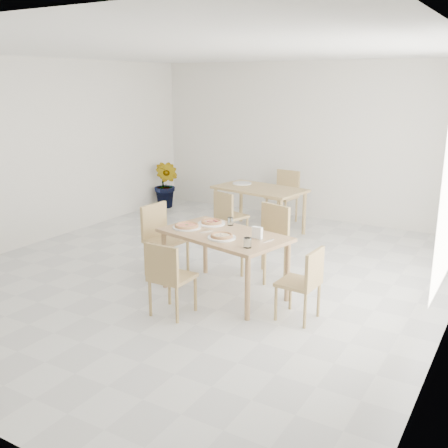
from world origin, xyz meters
The scene contains 21 objects.
main_table centered at (0.58, -0.44, 0.67)m, with size 1.62×1.14×0.75m.
chair_south centered at (0.38, -1.27, 0.48)m, with size 0.41×0.41×0.83m.
chair_north centered at (0.76, 0.39, 0.54)m, with size 0.57×0.57×0.93m.
chair_west centered at (-0.49, -0.24, 0.53)m, with size 0.49×0.49×0.92m.
chair_east centered at (1.67, -0.62, 0.46)m, with size 0.41×0.41×0.79m.
plate_margherita centered at (0.08, -0.47, 0.76)m, with size 0.34×0.34×0.02m, color white.
plate_mushroom centered at (0.66, -0.63, 0.76)m, with size 0.32×0.32×0.02m, color white.
plate_pepperoni centered at (0.24, -0.17, 0.76)m, with size 0.34×0.34×0.02m, color white.
pizza_margherita centered at (0.08, -0.47, 0.78)m, with size 0.33×0.33×0.03m.
pizza_mushroom centered at (0.66, -0.63, 0.78)m, with size 0.30×0.30×0.03m.
pizza_pepperoni centered at (0.24, -0.17, 0.78)m, with size 0.32×0.32×0.03m.
tumbler_a centered at (1.07, -0.78, 0.80)m, with size 0.08×0.08×0.11m, color white.
tumbler_b centered at (0.47, -0.10, 0.80)m, with size 0.07×0.07×0.10m, color white.
napkin_holder centered at (1.02, -0.45, 0.82)m, with size 0.13×0.07×0.14m.
fork_a centered at (0.37, -0.50, 0.75)m, with size 0.01×0.18×0.01m, color silver.
fork_b centered at (1.16, -0.44, 0.75)m, with size 0.01×0.17×0.01m, color silver.
second_table centered at (-0.28, 2.16, 0.66)m, with size 1.57×1.05×0.75m.
chair_back_s centered at (-0.41, 1.36, 0.47)m, with size 0.50×0.50×0.81m.
chair_back_n centered at (-0.20, 2.99, 0.53)m, with size 0.50×0.50×0.92m.
plate_empty centered at (-0.70, 2.32, 0.76)m, with size 0.32×0.32×0.02m, color white.
potted_plant centered at (-2.65, 2.76, 0.47)m, with size 0.52×0.42×0.94m, color #217024.
Camera 1 is at (3.55, -5.43, 2.45)m, focal length 42.00 mm.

